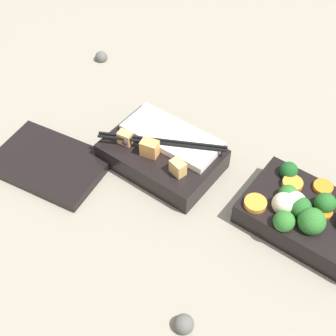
{
  "coord_description": "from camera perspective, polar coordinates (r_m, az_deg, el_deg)",
  "views": [
    {
      "loc": [
        -0.2,
        0.42,
        0.57
      ],
      "look_at": [
        0.09,
        0.04,
        0.04
      ],
      "focal_mm": 50.0,
      "sensor_mm": 36.0,
      "label": 1
    }
  ],
  "objects": [
    {
      "name": "bento_tray_rice",
      "position": [
        0.76,
        -0.61,
        1.84
      ],
      "size": [
        0.19,
        0.12,
        0.06
      ],
      "color": "black",
      "rests_on": "ground_plane"
    },
    {
      "name": "bento_lid",
      "position": [
        0.79,
        -14.24,
        0.57
      ],
      "size": [
        0.2,
        0.15,
        0.02
      ],
      "primitive_type": "cube",
      "rotation": [
        0.0,
        0.0,
        0.16
      ],
      "color": "black",
      "rests_on": "ground_plane"
    },
    {
      "name": "bento_tray_vegetable",
      "position": [
        0.71,
        16.59,
        -5.43
      ],
      "size": [
        0.18,
        0.13,
        0.07
      ],
      "color": "black",
      "rests_on": "ground_plane"
    },
    {
      "name": "pebble_0",
      "position": [
        1.0,
        -8.13,
        13.22
      ],
      "size": [
        0.03,
        0.03,
        0.03
      ],
      "primitive_type": "sphere",
      "color": "#595651",
      "rests_on": "ground_plane"
    },
    {
      "name": "pebble_1",
      "position": [
        0.62,
        1.93,
        -18.49
      ],
      "size": [
        0.03,
        0.03,
        0.03
      ],
      "primitive_type": "sphere",
      "color": "#595651",
      "rests_on": "ground_plane"
    },
    {
      "name": "ground_plane",
      "position": [
        0.74,
        7.24,
        -3.24
      ],
      "size": [
        3.0,
        3.0,
        0.0
      ],
      "primitive_type": "plane",
      "color": "gray"
    }
  ]
}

